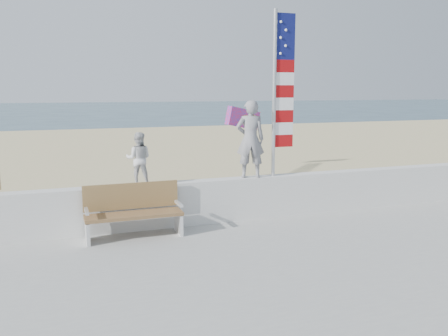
{
  "coord_description": "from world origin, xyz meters",
  "views": [
    {
      "loc": [
        -3.01,
        -7.19,
        2.93
      ],
      "look_at": [
        0.2,
        1.8,
        1.35
      ],
      "focal_mm": 38.0,
      "sensor_mm": 36.0,
      "label": 1
    }
  ],
  "objects_px": {
    "adult": "(250,139)",
    "bench": "(133,210)",
    "flag": "(280,87)",
    "child": "(139,159)"
  },
  "relations": [
    {
      "from": "adult",
      "to": "bench",
      "type": "height_order",
      "value": "adult"
    },
    {
      "from": "flag",
      "to": "child",
      "type": "bearing_deg",
      "value": 179.99
    },
    {
      "from": "child",
      "to": "bench",
      "type": "bearing_deg",
      "value": 82.41
    },
    {
      "from": "adult",
      "to": "child",
      "type": "relative_size",
      "value": 1.58
    },
    {
      "from": "child",
      "to": "bench",
      "type": "distance_m",
      "value": 1.04
    },
    {
      "from": "child",
      "to": "bench",
      "type": "relative_size",
      "value": 0.58
    },
    {
      "from": "adult",
      "to": "child",
      "type": "xyz_separation_m",
      "value": [
        -2.36,
        0.0,
        -0.3
      ]
    },
    {
      "from": "child",
      "to": "flag",
      "type": "height_order",
      "value": "flag"
    },
    {
      "from": "adult",
      "to": "child",
      "type": "bearing_deg",
      "value": 15.64
    },
    {
      "from": "child",
      "to": "adult",
      "type": "bearing_deg",
      "value": -162.96
    }
  ]
}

